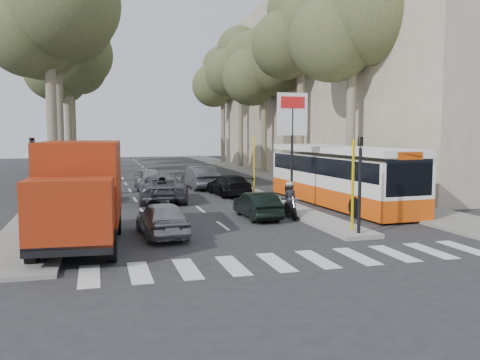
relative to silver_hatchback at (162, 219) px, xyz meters
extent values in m
plane|color=#28282B|center=(3.50, -0.61, -0.65)|extent=(120.00, 120.00, 0.00)
cube|color=gray|center=(12.10, 24.39, -0.59)|extent=(3.20, 70.00, 0.12)
cube|color=gray|center=(-4.50, 27.39, -0.59)|extent=(2.40, 64.00, 0.12)
cube|color=gray|center=(6.75, 10.39, -0.57)|extent=(1.50, 26.00, 0.16)
cube|color=beige|center=(19.00, 11.39, 8.35)|extent=(11.00, 18.00, 18.00)
cube|color=#B7A88E|center=(19.00, 33.39, 7.35)|extent=(11.00, 20.00, 16.00)
cylinder|color=yellow|center=(6.75, -1.61, 1.10)|extent=(0.10, 0.10, 3.50)
cylinder|color=yellow|center=(6.75, 4.39, 1.10)|extent=(0.10, 0.10, 3.50)
cylinder|color=yellow|center=(6.75, 10.39, 1.10)|extent=(0.10, 0.10, 3.50)
cylinder|color=black|center=(6.75, 4.39, 1.95)|extent=(0.12, 0.12, 5.20)
cube|color=white|center=(6.75, 4.39, 3.95)|extent=(1.50, 0.10, 2.00)
cube|color=red|center=(6.75, 4.33, 4.50)|extent=(1.20, 0.02, 0.55)
cylinder|color=black|center=(6.75, -2.11, 0.95)|extent=(0.12, 0.12, 3.20)
imported|color=black|center=(6.75, -2.11, 2.45)|extent=(0.16, 0.41, 1.00)
cylinder|color=black|center=(-4.10, -1.61, 0.95)|extent=(0.12, 0.12, 3.20)
imported|color=black|center=(-4.10, -1.61, 2.45)|extent=(0.16, 0.41, 1.00)
cylinder|color=#6B604C|center=(-4.50, 11.39, 3.55)|extent=(0.56, 0.56, 8.40)
sphere|color=#424929|center=(-5.50, 11.99, 8.65)|extent=(5.20, 5.20, 5.20)
sphere|color=#424929|center=(-3.60, 10.59, 9.85)|extent=(5.80, 5.80, 5.80)
cylinder|color=#6B604C|center=(-4.60, 19.39, 3.83)|extent=(0.56, 0.56, 8.96)
sphere|color=#424929|center=(-5.60, 19.99, 9.27)|extent=(5.20, 5.20, 5.20)
sphere|color=#424929|center=(-3.70, 18.59, 10.55)|extent=(5.80, 5.80, 5.80)
sphere|color=#424929|center=(-4.40, 20.49, 11.83)|extent=(4.80, 4.80, 4.80)
cylinder|color=#6B604C|center=(-4.40, 27.39, 3.41)|extent=(0.56, 0.56, 8.12)
sphere|color=#424929|center=(-5.40, 27.99, 8.34)|extent=(5.20, 5.20, 5.20)
sphere|color=#424929|center=(-3.50, 26.59, 9.50)|extent=(5.80, 5.80, 5.80)
sphere|color=#424929|center=(-4.20, 28.49, 10.66)|extent=(4.80, 4.80, 4.80)
cylinder|color=#6B604C|center=(-4.50, 35.39, 4.11)|extent=(0.56, 0.56, 9.52)
sphere|color=#424929|center=(-5.50, 35.99, 9.89)|extent=(5.20, 5.20, 5.20)
sphere|color=#424929|center=(-3.60, 34.59, 11.25)|extent=(5.80, 5.80, 5.80)
sphere|color=#424929|center=(-4.30, 36.49, 12.61)|extent=(4.80, 4.80, 4.80)
cylinder|color=#6B604C|center=(-4.60, 43.39, 3.69)|extent=(0.56, 0.56, 8.68)
sphere|color=#424929|center=(-5.60, 43.99, 8.96)|extent=(5.20, 5.20, 5.20)
sphere|color=#424929|center=(-3.70, 42.59, 10.20)|extent=(5.80, 5.80, 5.80)
sphere|color=#424929|center=(-4.40, 44.49, 11.44)|extent=(4.80, 4.80, 4.80)
cylinder|color=#6B604C|center=(12.50, 9.39, 3.55)|extent=(0.56, 0.56, 8.40)
sphere|color=#424929|center=(11.50, 9.99, 8.65)|extent=(5.20, 5.20, 5.20)
sphere|color=#424929|center=(13.40, 8.59, 9.85)|extent=(5.80, 5.80, 5.80)
sphere|color=#424929|center=(12.70, 10.49, 11.05)|extent=(4.80, 4.80, 4.80)
cylinder|color=#6B604C|center=(12.60, 17.39, 3.97)|extent=(0.56, 0.56, 9.24)
sphere|color=#424929|center=(11.60, 17.99, 9.58)|extent=(5.20, 5.20, 5.20)
sphere|color=#424929|center=(13.50, 16.59, 10.90)|extent=(5.80, 5.80, 5.80)
sphere|color=#424929|center=(12.80, 18.49, 12.22)|extent=(4.80, 4.80, 4.80)
cylinder|color=#6B604C|center=(12.40, 25.39, 3.27)|extent=(0.56, 0.56, 7.84)
sphere|color=#424929|center=(11.40, 25.99, 8.03)|extent=(5.20, 5.20, 5.20)
sphere|color=#424929|center=(13.30, 24.59, 9.15)|extent=(5.80, 5.80, 5.80)
sphere|color=#424929|center=(12.60, 26.49, 10.27)|extent=(4.80, 4.80, 4.80)
cylinder|color=#6B604C|center=(12.50, 33.39, 3.83)|extent=(0.56, 0.56, 8.96)
sphere|color=#424929|center=(11.50, 33.99, 9.27)|extent=(5.20, 5.20, 5.20)
sphere|color=#424929|center=(13.40, 32.59, 10.55)|extent=(5.80, 5.80, 5.80)
sphere|color=#424929|center=(12.70, 34.49, 11.83)|extent=(4.80, 4.80, 4.80)
cylinder|color=#6B604C|center=(12.60, 41.39, 3.55)|extent=(0.56, 0.56, 8.40)
sphere|color=#424929|center=(11.60, 41.99, 8.65)|extent=(5.20, 5.20, 5.20)
sphere|color=#424929|center=(13.50, 40.59, 9.85)|extent=(5.80, 5.80, 5.80)
sphere|color=#424929|center=(12.80, 42.49, 11.05)|extent=(4.80, 4.80, 4.80)
imported|color=#9DA0A5|center=(0.00, 0.00, 0.00)|extent=(1.73, 3.87, 1.29)
imported|color=black|center=(4.47, 2.69, -0.06)|extent=(1.28, 3.55, 1.16)
imported|color=#53555B|center=(1.18, 9.45, 0.10)|extent=(2.87, 5.51, 1.48)
imported|color=black|center=(5.30, 10.70, -0.02)|extent=(2.05, 4.43, 1.25)
imported|color=#96989D|center=(1.05, 15.45, 0.07)|extent=(1.73, 4.19, 1.42)
imported|color=#505358|center=(4.37, 14.81, 0.11)|extent=(1.89, 4.69, 1.52)
imported|color=black|center=(-2.80, 10.43, 0.03)|extent=(1.91, 4.67, 1.35)
cube|color=black|center=(-2.80, -0.98, -0.05)|extent=(2.86, 6.62, 0.27)
cylinder|color=black|center=(-4.04, -3.04, -0.16)|extent=(0.40, 0.99, 0.97)
cylinder|color=black|center=(-1.89, -3.21, -0.16)|extent=(0.40, 0.99, 0.97)
cylinder|color=black|center=(-3.72, 1.04, -0.16)|extent=(0.40, 0.99, 0.97)
cylinder|color=black|center=(-1.58, 0.87, -0.16)|extent=(0.40, 0.99, 0.97)
cube|color=maroon|center=(-2.99, -3.44, 0.91)|extent=(2.48, 1.68, 1.83)
cube|color=black|center=(-3.04, -4.14, 1.13)|extent=(2.15, 0.25, 0.97)
cube|color=maroon|center=(-2.73, -0.12, 1.45)|extent=(2.81, 4.69, 2.69)
cube|color=#E74F0C|center=(9.70, 5.34, -0.09)|extent=(2.97, 11.68, 0.91)
cube|color=white|center=(9.70, 5.34, 1.12)|extent=(2.97, 11.68, 1.51)
cube|color=black|center=(9.70, 5.34, 1.42)|extent=(2.97, 11.22, 0.86)
cube|color=white|center=(9.70, 5.34, 2.23)|extent=(2.97, 11.68, 0.30)
cube|color=black|center=(9.93, -0.43, 1.27)|extent=(2.22, 0.15, 1.51)
cube|color=#E74F0C|center=(9.93, -0.43, 2.16)|extent=(1.21, 0.11, 0.32)
cylinder|color=black|center=(8.71, 1.59, -0.19)|extent=(0.32, 0.98, 0.97)
cylinder|color=black|center=(10.98, 1.67, -0.19)|extent=(0.32, 0.98, 0.97)
cylinder|color=black|center=(8.42, 8.77, -0.19)|extent=(0.32, 0.98, 0.97)
cylinder|color=black|center=(10.70, 8.86, -0.19)|extent=(0.32, 0.98, 0.97)
cylinder|color=black|center=(5.82, 1.73, -0.36)|extent=(0.16, 0.58, 0.57)
cylinder|color=black|center=(5.98, 3.05, -0.36)|extent=(0.16, 0.58, 0.57)
cylinder|color=silver|center=(5.83, 1.79, -0.02)|extent=(0.10, 0.36, 0.71)
cube|color=black|center=(5.91, 2.43, -0.24)|extent=(0.28, 0.69, 0.27)
cube|color=black|center=(5.88, 2.25, 0.00)|extent=(0.31, 0.43, 0.20)
cube|color=black|center=(5.94, 2.70, -0.06)|extent=(0.32, 0.60, 0.11)
cylinder|color=silver|center=(5.83, 1.84, 0.26)|extent=(0.55, 0.10, 0.04)
imported|color=black|center=(5.91, 2.43, 0.15)|extent=(0.58, 0.42, 1.49)
imported|color=black|center=(5.95, 2.78, 0.10)|extent=(0.72, 0.46, 1.40)
sphere|color=#B2B2B7|center=(5.90, 2.39, 0.85)|extent=(0.25, 0.25, 0.25)
sphere|color=#B2B2B7|center=(5.95, 2.76, 0.80)|extent=(0.25, 0.25, 0.25)
imported|color=#3E2F47|center=(10.70, 6.18, 0.31)|extent=(0.71, 1.07, 1.67)
imported|color=brown|center=(11.43, 8.82, 0.27)|extent=(1.13, 0.87, 1.60)
camera|label=1|loc=(-2.25, -18.18, 3.13)|focal=38.00mm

